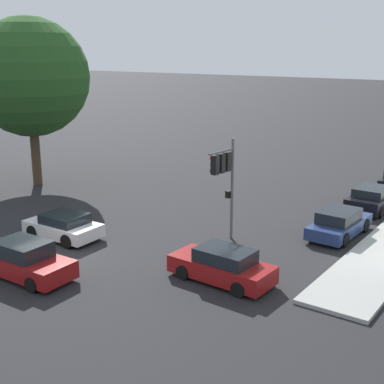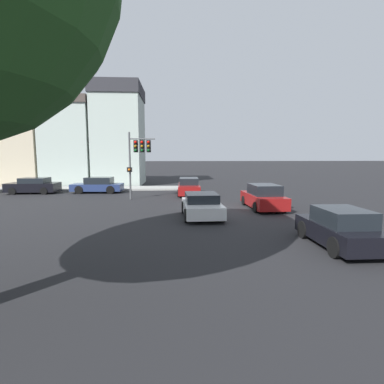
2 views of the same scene
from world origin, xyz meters
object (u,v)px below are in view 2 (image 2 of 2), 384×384
at_px(crossing_car_2, 202,206).
at_px(crossing_car_3, 340,229).
at_px(traffic_signal, 139,152).
at_px(crossing_car_0, 189,187).
at_px(parked_car_0, 98,185).
at_px(parked_car_1, 34,186).
at_px(crossing_car_1, 263,197).

bearing_deg(crossing_car_2, crossing_car_3, 37.27).
bearing_deg(traffic_signal, crossing_car_3, 37.95).
distance_m(crossing_car_0, parked_car_0, 8.24).
bearing_deg(crossing_car_2, parked_car_1, -130.14).
bearing_deg(crossing_car_1, parked_car_1, 62.31).
xyz_separation_m(parked_car_0, parked_car_1, (-0.10, 5.54, 0.00)).
distance_m(traffic_signal, parked_car_0, 6.66).
bearing_deg(crossing_car_3, crossing_car_1, 2.95).
xyz_separation_m(traffic_signal, crossing_car_2, (-6.75, -4.11, -2.95)).
bearing_deg(crossing_car_0, crossing_car_2, 3.36).
height_order(crossing_car_0, parked_car_0, crossing_car_0).
xyz_separation_m(traffic_signal, parked_car_1, (4.21, 9.70, -2.91)).
distance_m(traffic_signal, crossing_car_1, 9.75).
bearing_deg(parked_car_0, crossing_car_3, 129.77).
xyz_separation_m(crossing_car_0, crossing_car_2, (-9.17, -0.25, -0.05)).
height_order(traffic_signal, crossing_car_0, traffic_signal).
height_order(crossing_car_1, crossing_car_2, crossing_car_1).
distance_m(crossing_car_2, parked_car_0, 13.80).
distance_m(traffic_signal, parked_car_1, 10.97).
relative_size(parked_car_0, parked_car_1, 1.05).
bearing_deg(parked_car_1, traffic_signal, 156.99).
xyz_separation_m(crossing_car_1, parked_car_1, (8.63, 17.90, -0.05)).
height_order(crossing_car_1, parked_car_0, crossing_car_1).
height_order(crossing_car_0, parked_car_1, crossing_car_0).
xyz_separation_m(traffic_signal, parked_car_0, (4.30, 4.16, -2.91)).
bearing_deg(parked_car_1, crossing_car_0, 172.95).
xyz_separation_m(crossing_car_0, parked_car_1, (1.78, 13.56, -0.01)).
relative_size(crossing_car_2, parked_car_1, 0.94).
bearing_deg(parked_car_0, parked_car_1, 3.21).
bearing_deg(crossing_car_1, crossing_car_3, -178.67).
bearing_deg(parked_car_1, crossing_car_2, 142.01).
height_order(traffic_signal, crossing_car_2, traffic_signal).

